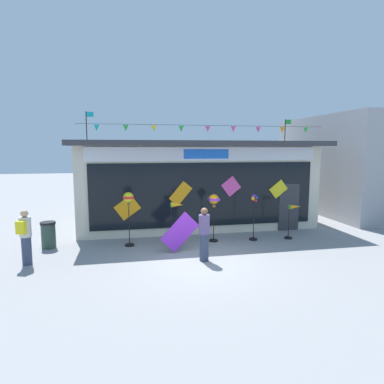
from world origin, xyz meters
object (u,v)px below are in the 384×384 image
wind_spinner_center_left (214,203)px  wind_spinner_center_right (254,214)px  wind_spinner_far_left (129,203)px  wind_spinner_left (175,216)px  person_mid_plaza (25,236)px  kite_shop_building (192,181)px  wind_spinner_right (293,215)px  display_kite_on_ground (180,232)px  person_near_camera (204,234)px  trash_bin (48,235)px

wind_spinner_center_left → wind_spinner_center_right: size_ratio=1.00×
wind_spinner_far_left → wind_spinner_left: wind_spinner_far_left is taller
wind_spinner_center_left → person_mid_plaza: 6.36m
kite_shop_building → wind_spinner_center_left: kite_shop_building is taller
wind_spinner_right → display_kite_on_ground: (-4.57, -0.79, -0.26)m
wind_spinner_center_right → person_near_camera: size_ratio=1.07×
wind_spinner_right → person_near_camera: person_near_camera is taller
trash_bin → display_kite_on_ground: 4.67m
display_kite_on_ground → wind_spinner_right: bearing=9.8°
wind_spinner_center_right → wind_spinner_right: (1.58, -0.06, -0.08)m
wind_spinner_right → person_near_camera: bearing=-155.0°
wind_spinner_center_left → wind_spinner_right: (3.12, -0.21, -0.50)m
wind_spinner_left → wind_spinner_center_left: bearing=0.5°
wind_spinner_far_left → display_kite_on_ground: 2.15m
person_near_camera → display_kite_on_ground: 1.23m
wind_spinner_center_right → wind_spinner_right: bearing=-2.2°
wind_spinner_center_right → kite_shop_building: bearing=111.4°
person_near_camera → display_kite_on_ground: person_near_camera is taller
person_mid_plaza → trash_bin: (0.27, 1.70, -0.41)m
wind_spinner_center_left → wind_spinner_center_right: bearing=-5.6°
trash_bin → wind_spinner_far_left: bearing=-6.5°
trash_bin → person_mid_plaza: bearing=-99.0°
kite_shop_building → display_kite_on_ground: 5.25m
wind_spinner_left → person_mid_plaza: size_ratio=0.93×
wind_spinner_center_left → trash_bin: 6.01m
wind_spinner_center_right → wind_spinner_right: size_ratio=1.34×
wind_spinner_right → person_mid_plaza: bearing=-173.0°
kite_shop_building → person_mid_plaza: 8.15m
kite_shop_building → wind_spinner_far_left: size_ratio=5.40×
person_near_camera → trash_bin: size_ratio=1.80×
wind_spinner_right → wind_spinner_center_right: bearing=177.8°
kite_shop_building → person_near_camera: kite_shop_building is taller
wind_spinner_far_left → trash_bin: 3.02m
wind_spinner_left → wind_spinner_center_left: size_ratio=0.87×
wind_spinner_right → wind_spinner_left: bearing=177.5°
kite_shop_building → person_mid_plaza: size_ratio=6.27×
wind_spinner_center_right → display_kite_on_ground: bearing=-164.1°
wind_spinner_right → trash_bin: bearing=176.5°
wind_spinner_center_right → wind_spinner_left: bearing=177.3°
wind_spinner_right → wind_spinner_center_left: bearing=176.1°
wind_spinner_far_left → wind_spinner_right: size_ratio=1.45×
wind_spinner_far_left → wind_spinner_center_left: bearing=-0.4°
trash_bin → person_near_camera: bearing=-25.5°
kite_shop_building → wind_spinner_center_left: bearing=-89.4°
wind_spinner_left → display_kite_on_ground: (0.01, -0.99, -0.35)m
wind_spinner_left → wind_spinner_right: bearing=-2.5°
kite_shop_building → wind_spinner_center_right: 4.45m
kite_shop_building → wind_spinner_right: size_ratio=7.85×
kite_shop_building → display_kite_on_ground: bearing=-106.0°
wind_spinner_far_left → wind_spinner_right: 6.28m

